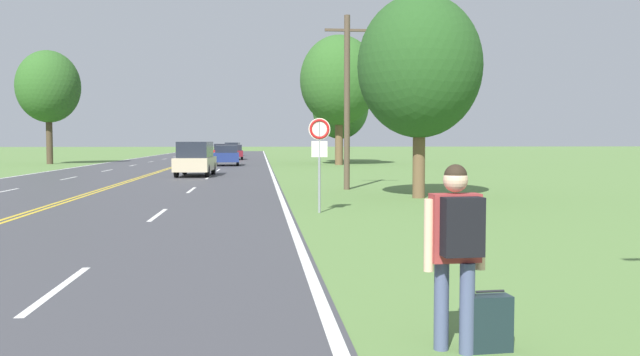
# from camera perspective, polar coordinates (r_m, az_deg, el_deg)

# --- Properties ---
(hitchhiker_person) EXTENTS (0.60, 0.43, 1.78)m
(hitchhiker_person) POSITION_cam_1_polar(r_m,az_deg,el_deg) (6.47, 11.42, -4.99)
(hitchhiker_person) COLOR #475175
(hitchhiker_person) RESTS_ON ground
(suitcase) EXTENTS (0.42, 0.23, 0.59)m
(suitcase) POSITION_cam_1_polar(r_m,az_deg,el_deg) (6.77, 14.09, -11.76)
(suitcase) COLOR #19282D
(suitcase) RESTS_ON ground
(traffic_sign) EXTENTS (0.60, 0.10, 2.61)m
(traffic_sign) POSITION_cam_1_polar(r_m,az_deg,el_deg) (18.57, -0.05, 3.10)
(traffic_sign) COLOR gray
(traffic_sign) RESTS_ON ground
(utility_pole_midground) EXTENTS (1.80, 0.24, 7.00)m
(utility_pole_midground) POSITION_cam_1_polar(r_m,az_deg,el_deg) (27.44, 2.29, 6.65)
(utility_pole_midground) COLOR brown
(utility_pole_midground) RESTS_ON ground
(tree_left_verge) EXTENTS (5.20, 5.20, 9.44)m
(tree_left_verge) POSITION_cam_1_polar(r_m,az_deg,el_deg) (61.03, -21.91, 7.14)
(tree_left_verge) COLOR #473828
(tree_left_verge) RESTS_ON ground
(tree_mid_treeline) EXTENTS (5.14, 5.14, 8.01)m
(tree_mid_treeline) POSITION_cam_1_polar(r_m,az_deg,el_deg) (61.56, 1.72, 6.05)
(tree_mid_treeline) COLOR #473828
(tree_mid_treeline) RESTS_ON ground
(tree_right_cluster) EXTENTS (6.27, 6.27, 10.40)m
(tree_right_cluster) POSITION_cam_1_polar(r_m,az_deg,el_deg) (54.78, 1.61, 8.21)
(tree_right_cluster) COLOR brown
(tree_right_cluster) RESTS_ON ground
(tree_far_back) EXTENTS (4.27, 4.27, 6.99)m
(tree_far_back) POSITION_cam_1_polar(r_m,az_deg,el_deg) (23.75, 8.39, 9.26)
(tree_far_back) COLOR brown
(tree_far_back) RESTS_ON ground
(car_champagne_van_approaching) EXTENTS (2.03, 4.95, 1.91)m
(car_champagne_van_approaching) POSITION_cam_1_polar(r_m,az_deg,el_deg) (38.31, -10.45, 1.65)
(car_champagne_van_approaching) COLOR black
(car_champagne_van_approaching) RESTS_ON ground
(car_dark_blue_sedan_mid_near) EXTENTS (2.05, 3.98, 1.57)m
(car_dark_blue_sedan_mid_near) POSITION_cam_1_polar(r_m,az_deg,el_deg) (53.41, -7.88, 1.92)
(car_dark_blue_sedan_mid_near) COLOR black
(car_dark_blue_sedan_mid_near) RESTS_ON ground
(car_maroon_suv_mid_far) EXTENTS (1.98, 4.19, 1.53)m
(car_maroon_suv_mid_far) POSITION_cam_1_polar(r_m,az_deg,el_deg) (69.65, -7.27, 2.23)
(car_maroon_suv_mid_far) COLOR black
(car_maroon_suv_mid_far) RESTS_ON ground
(car_red_van_receding) EXTENTS (1.93, 4.25, 1.58)m
(car_red_van_receding) POSITION_cam_1_polar(r_m,az_deg,el_deg) (75.24, -8.30, 2.30)
(car_red_van_receding) COLOR black
(car_red_van_receding) RESTS_ON ground
(car_black_van_distant) EXTENTS (2.05, 4.91, 1.69)m
(car_black_van_distant) POSITION_cam_1_polar(r_m,az_deg,el_deg) (84.83, -7.37, 2.45)
(car_black_van_distant) COLOR black
(car_black_van_distant) RESTS_ON ground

